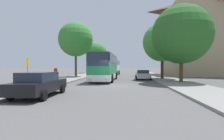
{
  "coord_description": "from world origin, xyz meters",
  "views": [
    {
      "loc": [
        1.36,
        -16.89,
        1.87
      ],
      "look_at": [
        -1.0,
        13.22,
        1.26
      ],
      "focal_mm": 28.0,
      "sensor_mm": 36.0,
      "label": 1
    }
  ],
  "objects_px": {
    "bus_middle": "(112,67)",
    "tree_left_near": "(96,53)",
    "bus_front": "(105,67)",
    "parked_car_left_curb": "(39,84)",
    "pedestrian_waiting_near": "(56,74)",
    "bus_stop_sign": "(28,68)",
    "tree_right_near": "(181,34)",
    "parked_car_right_near": "(143,74)",
    "tree_left_far": "(76,39)",
    "tree_right_mid": "(162,42)"
  },
  "relations": [
    {
      "from": "bus_front",
      "to": "tree_right_mid",
      "type": "relative_size",
      "value": 1.29
    },
    {
      "from": "bus_middle",
      "to": "tree_left_near",
      "type": "xyz_separation_m",
      "value": [
        -5.6,
        12.62,
        4.07
      ]
    },
    {
      "from": "bus_front",
      "to": "tree_left_near",
      "type": "bearing_deg",
      "value": 103.17
    },
    {
      "from": "bus_front",
      "to": "tree_right_mid",
      "type": "distance_m",
      "value": 9.01
    },
    {
      "from": "pedestrian_waiting_near",
      "to": "tree_right_near",
      "type": "xyz_separation_m",
      "value": [
        13.95,
        1.76,
        4.48
      ]
    },
    {
      "from": "bus_front",
      "to": "bus_middle",
      "type": "distance_m",
      "value": 14.99
    },
    {
      "from": "bus_middle",
      "to": "parked_car_right_near",
      "type": "distance_m",
      "value": 13.72
    },
    {
      "from": "parked_car_right_near",
      "to": "tree_left_far",
      "type": "distance_m",
      "value": 13.5
    },
    {
      "from": "tree_left_near",
      "to": "tree_left_far",
      "type": "relative_size",
      "value": 0.92
    },
    {
      "from": "bus_stop_sign",
      "to": "tree_right_mid",
      "type": "bearing_deg",
      "value": 36.62
    },
    {
      "from": "bus_front",
      "to": "tree_right_near",
      "type": "xyz_separation_m",
      "value": [
        9.03,
        -2.45,
        3.67
      ]
    },
    {
      "from": "bus_middle",
      "to": "tree_right_near",
      "type": "bearing_deg",
      "value": -60.12
    },
    {
      "from": "bus_stop_sign",
      "to": "tree_right_mid",
      "type": "xyz_separation_m",
      "value": [
        13.92,
        10.35,
        3.63
      ]
    },
    {
      "from": "parked_car_right_near",
      "to": "tree_right_near",
      "type": "xyz_separation_m",
      "value": [
        3.85,
        -4.84,
        4.77
      ]
    },
    {
      "from": "parked_car_left_curb",
      "to": "pedestrian_waiting_near",
      "type": "height_order",
      "value": "pedestrian_waiting_near"
    },
    {
      "from": "parked_car_left_curb",
      "to": "parked_car_right_near",
      "type": "distance_m",
      "value": 16.66
    },
    {
      "from": "parked_car_left_curb",
      "to": "tree_left_near",
      "type": "height_order",
      "value": "tree_left_near"
    },
    {
      "from": "parked_car_right_near",
      "to": "tree_right_mid",
      "type": "height_order",
      "value": "tree_right_mid"
    },
    {
      "from": "pedestrian_waiting_near",
      "to": "tree_left_far",
      "type": "xyz_separation_m",
      "value": [
        -1.06,
        11.43,
        5.59
      ]
    },
    {
      "from": "parked_car_left_curb",
      "to": "tree_left_far",
      "type": "bearing_deg",
      "value": 99.16
    },
    {
      "from": "bus_middle",
      "to": "tree_right_near",
      "type": "distance_m",
      "value": 20.06
    },
    {
      "from": "pedestrian_waiting_near",
      "to": "bus_stop_sign",
      "type": "bearing_deg",
      "value": 84.16
    },
    {
      "from": "bus_stop_sign",
      "to": "tree_right_near",
      "type": "height_order",
      "value": "tree_right_near"
    },
    {
      "from": "pedestrian_waiting_near",
      "to": "tree_left_near",
      "type": "distance_m",
      "value": 32.2
    },
    {
      "from": "tree_right_near",
      "to": "tree_right_mid",
      "type": "bearing_deg",
      "value": 102.59
    },
    {
      "from": "parked_car_right_near",
      "to": "tree_left_far",
      "type": "relative_size",
      "value": 0.46
    },
    {
      "from": "tree_left_near",
      "to": "tree_left_far",
      "type": "bearing_deg",
      "value": -90.65
    },
    {
      "from": "parked_car_right_near",
      "to": "tree_left_far",
      "type": "bearing_deg",
      "value": -22.36
    },
    {
      "from": "bus_stop_sign",
      "to": "tree_left_near",
      "type": "xyz_separation_m",
      "value": [
        0.25,
        35.49,
        4.15
      ]
    },
    {
      "from": "bus_front",
      "to": "tree_right_near",
      "type": "relative_size",
      "value": 1.18
    },
    {
      "from": "bus_stop_sign",
      "to": "parked_car_left_curb",
      "type": "bearing_deg",
      "value": -52.93
    },
    {
      "from": "bus_front",
      "to": "parked_car_left_curb",
      "type": "distance_m",
      "value": 12.65
    },
    {
      "from": "bus_front",
      "to": "tree_right_mid",
      "type": "bearing_deg",
      "value": 18.74
    },
    {
      "from": "tree_right_mid",
      "to": "bus_middle",
      "type": "bearing_deg",
      "value": 122.84
    },
    {
      "from": "bus_front",
      "to": "parked_car_right_near",
      "type": "distance_m",
      "value": 5.8
    },
    {
      "from": "tree_right_near",
      "to": "tree_right_mid",
      "type": "distance_m",
      "value": 5.05
    },
    {
      "from": "pedestrian_waiting_near",
      "to": "tree_right_mid",
      "type": "height_order",
      "value": "tree_right_mid"
    },
    {
      "from": "tree_left_near",
      "to": "tree_left_far",
      "type": "height_order",
      "value": "tree_left_far"
    },
    {
      "from": "tree_right_near",
      "to": "tree_right_mid",
      "type": "height_order",
      "value": "tree_right_near"
    },
    {
      "from": "parked_car_left_curb",
      "to": "pedestrian_waiting_near",
      "type": "relative_size",
      "value": 2.72
    },
    {
      "from": "tree_right_near",
      "to": "pedestrian_waiting_near",
      "type": "bearing_deg",
      "value": -172.8
    },
    {
      "from": "bus_middle",
      "to": "pedestrian_waiting_near",
      "type": "bearing_deg",
      "value": -101.84
    },
    {
      "from": "bus_middle",
      "to": "parked_car_left_curb",
      "type": "relative_size",
      "value": 2.28
    },
    {
      "from": "bus_stop_sign",
      "to": "tree_right_mid",
      "type": "height_order",
      "value": "tree_right_mid"
    },
    {
      "from": "bus_middle",
      "to": "parked_car_right_near",
      "type": "relative_size",
      "value": 2.45
    },
    {
      "from": "parked_car_right_near",
      "to": "tree_left_near",
      "type": "xyz_separation_m",
      "value": [
        -10.93,
        25.22,
        5.12
      ]
    },
    {
      "from": "parked_car_left_curb",
      "to": "tree_right_near",
      "type": "height_order",
      "value": "tree_right_near"
    },
    {
      "from": "bus_middle",
      "to": "tree_right_mid",
      "type": "height_order",
      "value": "tree_right_mid"
    },
    {
      "from": "parked_car_right_near",
      "to": "tree_left_near",
      "type": "distance_m",
      "value": 27.96
    },
    {
      "from": "parked_car_right_near",
      "to": "pedestrian_waiting_near",
      "type": "relative_size",
      "value": 2.53
    }
  ]
}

